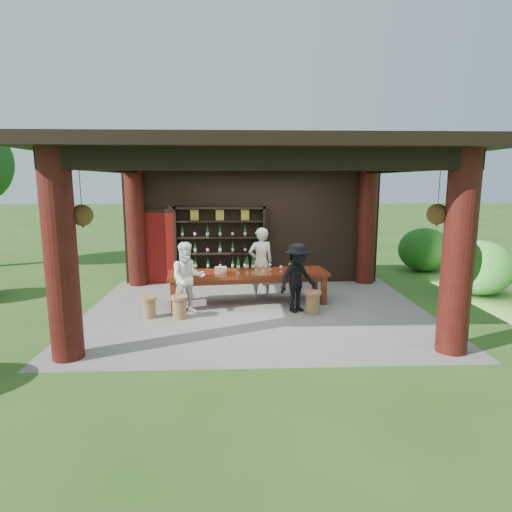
{
  "coord_description": "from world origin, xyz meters",
  "views": [
    {
      "loc": [
        -0.4,
        -9.04,
        2.81
      ],
      "look_at": [
        0.0,
        0.4,
        1.15
      ],
      "focal_mm": 30.0,
      "sensor_mm": 36.0,
      "label": 1
    }
  ],
  "objects_px": {
    "stool_near_left": "(179,307)",
    "napkin_basket": "(221,270)",
    "guest_man": "(298,278)",
    "stool_near_right": "(313,302)",
    "host": "(261,262)",
    "tasting_table": "(248,276)",
    "wine_shelf": "(220,246)",
    "stool_far_left": "(149,307)",
    "guest_woman": "(188,278)"
  },
  "relations": [
    {
      "from": "stool_far_left",
      "to": "guest_woman",
      "type": "distance_m",
      "value": 0.98
    },
    {
      "from": "wine_shelf",
      "to": "stool_near_left",
      "type": "height_order",
      "value": "wine_shelf"
    },
    {
      "from": "stool_near_right",
      "to": "guest_man",
      "type": "distance_m",
      "value": 0.6
    },
    {
      "from": "stool_near_right",
      "to": "guest_woman",
      "type": "distance_m",
      "value": 2.72
    },
    {
      "from": "stool_near_left",
      "to": "stool_far_left",
      "type": "bearing_deg",
      "value": 173.94
    },
    {
      "from": "wine_shelf",
      "to": "stool_far_left",
      "type": "bearing_deg",
      "value": -115.69
    },
    {
      "from": "tasting_table",
      "to": "stool_near_right",
      "type": "height_order",
      "value": "tasting_table"
    },
    {
      "from": "stool_near_left",
      "to": "stool_near_right",
      "type": "relative_size",
      "value": 0.98
    },
    {
      "from": "tasting_table",
      "to": "host",
      "type": "height_order",
      "value": "host"
    },
    {
      "from": "host",
      "to": "guest_woman",
      "type": "distance_m",
      "value": 2.09
    },
    {
      "from": "guest_woman",
      "to": "host",
      "type": "bearing_deg",
      "value": 23.35
    },
    {
      "from": "stool_near_left",
      "to": "guest_man",
      "type": "relative_size",
      "value": 0.32
    },
    {
      "from": "stool_near_left",
      "to": "host",
      "type": "relative_size",
      "value": 0.28
    },
    {
      "from": "tasting_table",
      "to": "stool_near_right",
      "type": "bearing_deg",
      "value": -32.06
    },
    {
      "from": "tasting_table",
      "to": "guest_man",
      "type": "bearing_deg",
      "value": -33.35
    },
    {
      "from": "stool_near_left",
      "to": "host",
      "type": "xyz_separation_m",
      "value": [
        1.77,
        1.65,
        0.6
      ]
    },
    {
      "from": "stool_far_left",
      "to": "guest_man",
      "type": "distance_m",
      "value": 3.19
    },
    {
      "from": "stool_near_left",
      "to": "napkin_basket",
      "type": "xyz_separation_m",
      "value": [
        0.83,
        0.94,
        0.57
      ]
    },
    {
      "from": "napkin_basket",
      "to": "tasting_table",
      "type": "bearing_deg",
      "value": 11.07
    },
    {
      "from": "stool_near_left",
      "to": "host",
      "type": "distance_m",
      "value": 2.49
    },
    {
      "from": "stool_near_left",
      "to": "guest_woman",
      "type": "height_order",
      "value": "guest_woman"
    },
    {
      "from": "guest_man",
      "to": "napkin_basket",
      "type": "xyz_separation_m",
      "value": [
        -1.68,
        0.57,
        0.07
      ]
    },
    {
      "from": "wine_shelf",
      "to": "stool_far_left",
      "type": "distance_m",
      "value": 3.27
    },
    {
      "from": "tasting_table",
      "to": "guest_woman",
      "type": "distance_m",
      "value": 1.51
    },
    {
      "from": "napkin_basket",
      "to": "guest_woman",
      "type": "bearing_deg",
      "value": -138.47
    },
    {
      "from": "stool_near_right",
      "to": "stool_far_left",
      "type": "height_order",
      "value": "stool_near_right"
    },
    {
      "from": "guest_man",
      "to": "stool_near_left",
      "type": "bearing_deg",
      "value": 153.35
    },
    {
      "from": "stool_near_left",
      "to": "wine_shelf",
      "type": "bearing_deg",
      "value": 75.8
    },
    {
      "from": "stool_near_left",
      "to": "guest_woman",
      "type": "distance_m",
      "value": 0.64
    },
    {
      "from": "stool_near_right",
      "to": "host",
      "type": "relative_size",
      "value": 0.29
    },
    {
      "from": "host",
      "to": "guest_man",
      "type": "distance_m",
      "value": 1.47
    },
    {
      "from": "stool_near_right",
      "to": "host",
      "type": "height_order",
      "value": "host"
    },
    {
      "from": "tasting_table",
      "to": "guest_woman",
      "type": "bearing_deg",
      "value": -150.97
    },
    {
      "from": "guest_woman",
      "to": "guest_man",
      "type": "bearing_deg",
      "value": -14.41
    },
    {
      "from": "host",
      "to": "guest_man",
      "type": "relative_size",
      "value": 1.14
    },
    {
      "from": "guest_woman",
      "to": "tasting_table",
      "type": "bearing_deg",
      "value": 13.68
    },
    {
      "from": "stool_far_left",
      "to": "napkin_basket",
      "type": "height_order",
      "value": "napkin_basket"
    },
    {
      "from": "stool_near_left",
      "to": "stool_far_left",
      "type": "relative_size",
      "value": 1.07
    },
    {
      "from": "guest_man",
      "to": "napkin_basket",
      "type": "distance_m",
      "value": 1.77
    },
    {
      "from": "tasting_table",
      "to": "stool_near_left",
      "type": "bearing_deg",
      "value": -143.75
    },
    {
      "from": "wine_shelf",
      "to": "guest_man",
      "type": "distance_m",
      "value": 3.11
    },
    {
      "from": "host",
      "to": "guest_man",
      "type": "bearing_deg",
      "value": 105.21
    },
    {
      "from": "guest_man",
      "to": "napkin_basket",
      "type": "bearing_deg",
      "value": 126.1
    },
    {
      "from": "tasting_table",
      "to": "host",
      "type": "relative_size",
      "value": 2.18
    },
    {
      "from": "host",
      "to": "guest_man",
      "type": "height_order",
      "value": "host"
    },
    {
      "from": "stool_far_left",
      "to": "guest_man",
      "type": "relative_size",
      "value": 0.3
    },
    {
      "from": "napkin_basket",
      "to": "host",
      "type": "bearing_deg",
      "value": 36.52
    },
    {
      "from": "host",
      "to": "tasting_table",
      "type": "bearing_deg",
      "value": 46.46
    },
    {
      "from": "host",
      "to": "guest_woman",
      "type": "bearing_deg",
      "value": 24.06
    },
    {
      "from": "wine_shelf",
      "to": "host",
      "type": "relative_size",
      "value": 1.42
    }
  ]
}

